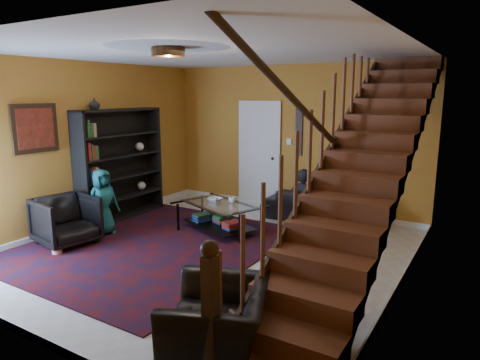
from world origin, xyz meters
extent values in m
plane|color=beige|center=(0.00, 0.00, 0.00)|extent=(5.50, 5.50, 0.00)
plane|color=#BA6529|center=(0.00, 2.75, 1.40)|extent=(5.20, 0.00, 5.20)
plane|color=#BA6529|center=(0.00, -2.75, 1.40)|extent=(5.20, 0.00, 5.20)
plane|color=#BA6529|center=(-2.60, 0.00, 1.40)|extent=(0.00, 5.50, 5.50)
plane|color=#BA6529|center=(2.60, 0.00, 1.40)|extent=(0.00, 5.50, 5.50)
plane|color=white|center=(0.00, 0.00, 2.80)|extent=(5.50, 5.50, 0.00)
cube|color=silver|center=(0.00, 2.74, 0.05)|extent=(5.20, 0.02, 0.10)
cube|color=silver|center=(-2.59, 0.00, 0.05)|extent=(0.02, 5.50, 0.10)
cube|color=#BA6529|center=(2.12, 0.00, 1.32)|extent=(0.95, 4.92, 2.83)
cube|color=black|center=(1.67, 0.00, 1.40)|extent=(0.04, 5.02, 3.02)
cylinder|color=black|center=(1.70, 0.00, 1.85)|extent=(0.07, 4.20, 2.44)
cube|color=black|center=(1.70, -2.40, 0.55)|extent=(0.10, 0.10, 1.10)
cube|color=black|center=(-2.41, 0.60, 1.00)|extent=(0.35, 1.80, 2.00)
cube|color=black|center=(-2.41, 0.60, 0.40)|extent=(0.35, 1.72, 0.03)
cube|color=black|center=(-2.41, 0.60, 1.16)|extent=(0.35, 1.72, 0.03)
cube|color=silver|center=(-0.70, 2.73, 1.02)|extent=(0.82, 0.05, 2.05)
cube|color=maroon|center=(-2.57, -0.90, 1.75)|extent=(0.04, 0.74, 0.74)
cube|color=black|center=(0.15, 2.73, 1.55)|extent=(0.14, 0.03, 0.90)
cylinder|color=#3F2814|center=(0.00, -0.80, 2.74)|extent=(0.40, 0.40, 0.10)
cube|color=#3F0B0C|center=(-0.92, -0.24, 0.01)|extent=(3.38, 3.86, 0.02)
imported|color=black|center=(0.79, 2.30, 0.27)|extent=(1.89, 0.79, 0.55)
imported|color=black|center=(-2.05, -0.87, 0.37)|extent=(0.95, 0.93, 0.75)
imported|color=black|center=(1.50, -2.02, 0.31)|extent=(1.16, 1.22, 0.63)
imported|color=black|center=(0.43, 2.35, 0.24)|extent=(0.53, 0.37, 1.37)
imported|color=black|center=(1.15, 2.35, 0.19)|extent=(0.64, 0.51, 1.27)
imported|color=#19625F|center=(-1.95, -0.25, 0.54)|extent=(0.45, 0.59, 1.08)
cube|color=black|center=(-1.01, 0.49, 0.24)|extent=(0.04, 0.04, 0.47)
cube|color=black|center=(0.20, 0.49, 0.24)|extent=(0.04, 0.04, 0.47)
cube|color=black|center=(-1.01, 1.17, 0.24)|extent=(0.04, 0.04, 0.47)
cube|color=black|center=(0.20, 1.17, 0.24)|extent=(0.04, 0.04, 0.47)
cube|color=black|center=(-0.41, 0.83, 0.13)|extent=(1.37, 1.08, 0.02)
cube|color=silver|center=(-0.41, 0.83, 0.47)|extent=(1.45, 1.16, 0.02)
imported|color=#999999|center=(-0.25, 1.00, 0.54)|extent=(0.15, 0.15, 0.11)
imported|color=#999999|center=(-0.51, 0.88, 0.53)|extent=(0.09, 0.09, 0.09)
imported|color=#999999|center=(-0.56, 0.93, 0.51)|extent=(0.25, 0.25, 0.06)
imported|color=#999999|center=(-2.41, 0.10, 2.10)|extent=(0.18, 0.18, 0.19)
cylinder|color=red|center=(-1.82, -1.23, 0.10)|extent=(0.16, 0.16, 0.16)
camera|label=1|loc=(3.43, -4.81, 2.27)|focal=32.00mm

